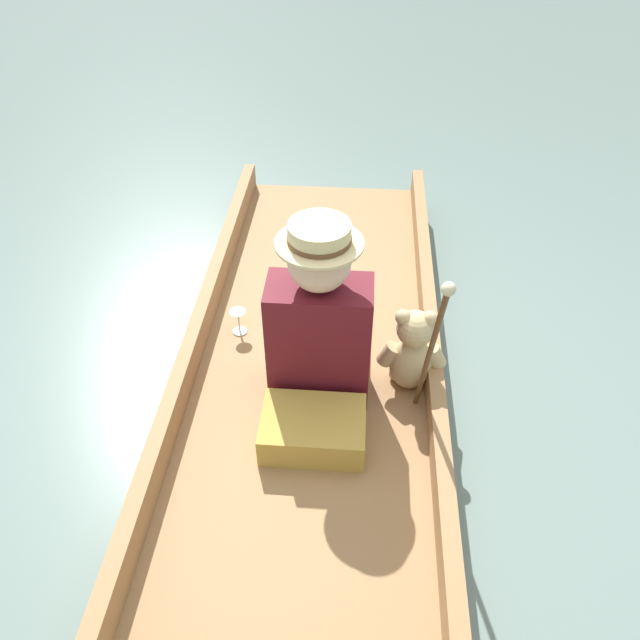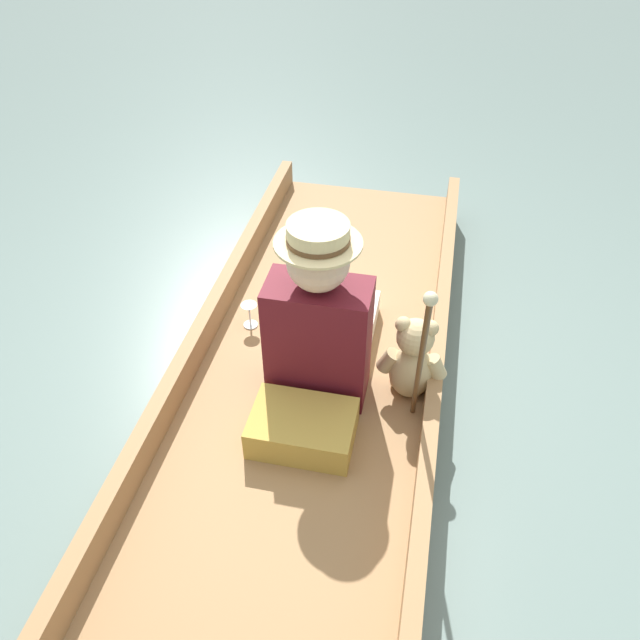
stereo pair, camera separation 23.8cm
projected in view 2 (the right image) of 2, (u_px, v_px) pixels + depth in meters
ground_plane at (310, 399)px, 2.71m from camera, size 16.00×16.00×0.00m
punt_boat at (310, 387)px, 2.66m from camera, size 1.08×3.30×0.27m
seat_cushion at (303, 428)px, 2.34m from camera, size 0.39×0.27×0.13m
seated_person at (322, 321)px, 2.44m from camera, size 0.39×0.72×0.79m
teddy_bear at (412, 361)px, 2.44m from camera, size 0.28×0.17×0.40m
wine_glass at (249, 310)px, 2.83m from camera, size 0.07×0.07×0.12m
walking_cane at (422, 354)px, 2.04m from camera, size 0.04×0.34×0.84m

